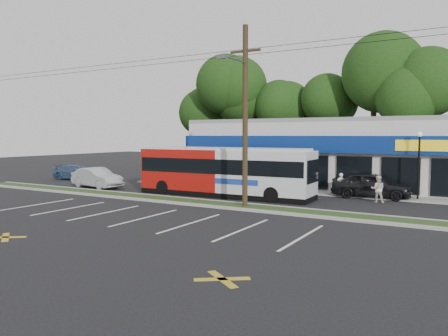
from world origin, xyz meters
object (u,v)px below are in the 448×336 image
car_blue (77,172)px  pedestrian_b (378,189)px  utility_pole (242,110)px  metrobus (224,170)px  lamp_post (419,158)px  car_silver (97,178)px  pedestrian_a (340,184)px  car_dark (371,185)px

car_blue → pedestrian_b: bearing=-99.8°
utility_pole → metrobus: utility_pole is taller
lamp_post → utility_pole: bearing=-136.1°
utility_pole → car_silver: (-13.93, 2.57, -4.64)m
metrobus → pedestrian_a: metrobus is taller
metrobus → car_dark: metrobus is taller
car_dark → car_silver: size_ratio=1.06×
car_silver → lamp_post: bearing=-67.7°
metrobus → car_dark: size_ratio=2.45×
car_dark → car_blue: 25.64m
pedestrian_a → car_silver: bearing=-24.9°
utility_pole → pedestrian_a: 9.53m
utility_pole → lamp_post: bearing=43.9°
utility_pole → car_blue: bearing=163.2°
utility_pole → car_dark: (5.44, 7.57, -4.57)m
metrobus → pedestrian_a: bearing=29.1°
pedestrian_a → pedestrian_b: bearing=106.6°
lamp_post → pedestrian_b: size_ratio=2.61×
lamp_post → pedestrian_a: bearing=-176.4°
utility_pole → car_blue: size_ratio=10.97×
car_silver → car_blue: 7.14m
utility_pole → lamp_post: (8.17, 7.87, -2.74)m
utility_pole → car_dark: size_ratio=10.14×
car_dark → pedestrian_a: car_dark is taller
pedestrian_a → pedestrian_b: size_ratio=0.94×
lamp_post → pedestrian_a: (-4.72, -0.30, -1.91)m
metrobus → car_dark: 9.55m
car_dark → car_blue: bearing=90.2°
car_silver → car_blue: (-6.23, 3.50, -0.11)m
lamp_post → car_silver: 22.80m
metrobus → car_blue: bearing=169.6°
pedestrian_b → utility_pole: bearing=31.4°
car_blue → pedestrian_b: pedestrian_b is taller
utility_pole → pedestrian_b: 9.66m
metrobus → pedestrian_a: (6.63, 4.00, -0.94)m
metrobus → lamp_post: bearing=18.7°
utility_pole → car_dark: utility_pole is taller
car_dark → pedestrian_b: car_dark is taller
utility_pole → lamp_post: 11.67m
car_silver → pedestrian_b: 20.36m
car_dark → car_silver: car_dark is taller
lamp_post → pedestrian_b: (-2.00, -2.03, -1.86)m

